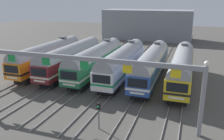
# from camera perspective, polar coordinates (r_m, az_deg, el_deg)

# --- Properties ---
(ground_plane) EXTENTS (160.00, 160.00, 0.00)m
(ground_plane) POSITION_cam_1_polar(r_m,az_deg,el_deg) (38.03, -0.67, -1.56)
(ground_plane) COLOR #4C4944
(track_bed) EXTENTS (23.31, 70.00, 0.15)m
(track_bed) POSITION_cam_1_polar(r_m,az_deg,el_deg) (53.77, 5.38, 3.89)
(track_bed) COLOR gray
(track_bed) RESTS_ON ground
(commuter_train_orange) EXTENTS (2.88, 18.06, 5.05)m
(commuter_train_orange) POSITION_cam_1_polar(r_m,az_deg,el_deg) (42.08, -14.85, 3.47)
(commuter_train_orange) COLOR orange
(commuter_train_orange) RESTS_ON ground
(commuter_train_maroon) EXTENTS (2.88, 18.06, 4.77)m
(commuter_train_maroon) POSITION_cam_1_polar(r_m,az_deg,el_deg) (39.87, -9.60, 3.08)
(commuter_train_maroon) COLOR maroon
(commuter_train_maroon) RESTS_ON ground
(commuter_train_green) EXTENTS (2.88, 18.06, 5.05)m
(commuter_train_green) POSITION_cam_1_polar(r_m,az_deg,el_deg) (38.03, -3.78, 2.63)
(commuter_train_green) COLOR #236B42
(commuter_train_green) RESTS_ON ground
(commuter_train_white) EXTENTS (2.88, 18.06, 5.05)m
(commuter_train_white) POSITION_cam_1_polar(r_m,az_deg,el_deg) (36.63, 2.54, 2.10)
(commuter_train_white) COLOR white
(commuter_train_white) RESTS_ON ground
(commuter_train_blue) EXTENTS (2.88, 18.06, 5.05)m
(commuter_train_blue) POSITION_cam_1_polar(r_m,az_deg,el_deg) (35.70, 9.27, 1.51)
(commuter_train_blue) COLOR #284C9E
(commuter_train_blue) RESTS_ON ground
(commuter_train_yellow) EXTENTS (2.88, 18.06, 5.05)m
(commuter_train_yellow) POSITION_cam_1_polar(r_m,az_deg,el_deg) (35.29, 16.26, 0.87)
(commuter_train_yellow) COLOR gold
(commuter_train_yellow) RESTS_ON ground
(catenary_gantry) EXTENTS (27.04, 0.44, 6.97)m
(catenary_gantry) POSITION_cam_1_polar(r_m,az_deg,el_deg) (24.69, -11.18, 1.07)
(catenary_gantry) COLOR gray
(catenary_gantry) RESTS_ON ground
(yard_signal_mast) EXTENTS (0.28, 0.35, 2.69)m
(yard_signal_mast) POSITION_cam_1_polar(r_m,az_deg,el_deg) (22.59, -3.19, -9.64)
(yard_signal_mast) COLOR #59595E
(yard_signal_mast) RESTS_ON ground
(maintenance_building) EXTENTS (25.80, 10.00, 8.64)m
(maintenance_building) POSITION_cam_1_polar(r_m,az_deg,el_deg) (74.34, 8.47, 10.63)
(maintenance_building) COLOR gray
(maintenance_building) RESTS_ON ground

